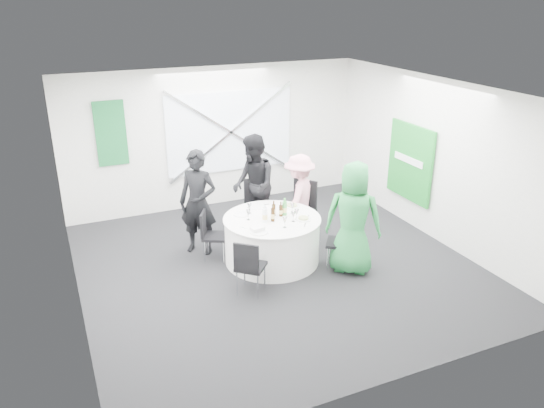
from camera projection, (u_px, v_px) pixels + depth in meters
name	position (u px, v px, depth m)	size (l,w,h in m)	color
floor	(277.00, 266.00, 8.53)	(6.00, 6.00, 0.00)	black
ceiling	(278.00, 91.00, 7.48)	(6.00, 6.00, 0.00)	silver
wall_back	(215.00, 138.00, 10.55)	(6.00, 6.00, 0.00)	silver
wall_front	(397.00, 274.00, 5.46)	(6.00, 6.00, 0.00)	silver
wall_left	(67.00, 215.00, 6.88)	(6.00, 6.00, 0.00)	silver
wall_right	(436.00, 160.00, 9.13)	(6.00, 6.00, 0.00)	silver
window_panel	(230.00, 132.00, 10.59)	(2.60, 0.03, 1.60)	silver
window_brace_a	(231.00, 132.00, 10.56)	(0.05, 0.05, 3.16)	silver
window_brace_b	(231.00, 132.00, 10.56)	(0.05, 0.05, 3.16)	silver
green_banner	(111.00, 133.00, 9.65)	(0.55, 0.04, 1.20)	#125A2E
green_sign	(410.00, 162.00, 9.69)	(0.05, 1.20, 1.40)	#178327
banquet_table	(272.00, 240.00, 8.55)	(1.56, 1.56, 0.76)	white
chair_back	(257.00, 202.00, 9.50)	(0.53, 0.54, 1.00)	black
chair_back_left	(210.00, 232.00, 8.59)	(0.51, 0.51, 0.83)	black
chair_back_right	(302.00, 204.00, 9.35)	(0.66, 0.66, 1.03)	black
chair_front_right	(345.00, 238.00, 8.28)	(0.56, 0.56, 0.89)	black
chair_front_left	(249.00, 264.00, 7.54)	(0.55, 0.55, 0.86)	black
person_man_back_left	(198.00, 203.00, 8.69)	(0.64, 0.42, 1.77)	black
person_man_back	(254.00, 185.00, 9.38)	(0.89, 0.49, 1.82)	black
person_woman_pink	(299.00, 196.00, 9.31)	(0.98, 0.45, 1.52)	pink
person_woman_green	(353.00, 218.00, 8.07)	(0.87, 0.57, 1.78)	#258940
plate_back	(256.00, 206.00, 8.84)	(0.28, 0.28, 0.01)	white
plate_back_left	(241.00, 214.00, 8.54)	(0.25, 0.25, 0.01)	white
plate_back_right	(292.00, 206.00, 8.85)	(0.26, 0.26, 0.04)	white
plate_front_right	(303.00, 219.00, 8.35)	(0.25, 0.25, 0.04)	white
plate_front_left	(259.00, 232.00, 7.90)	(0.26, 0.26, 0.01)	white
napkin	(257.00, 229.00, 7.93)	(0.20, 0.13, 0.06)	white
beer_bottle_a	(265.00, 213.00, 8.36)	(0.06, 0.06, 0.24)	#3D230B
beer_bottle_b	(274.00, 210.00, 8.48)	(0.06, 0.06, 0.25)	#3D230B
beer_bottle_c	(281.00, 211.00, 8.45)	(0.06, 0.06, 0.25)	#3D230B
beer_bottle_d	(273.00, 215.00, 8.26)	(0.06, 0.06, 0.28)	#3D230B
green_water_bottle	(285.00, 208.00, 8.49)	(0.08, 0.08, 0.29)	green
clear_water_bottle	(265.00, 215.00, 8.22)	(0.08, 0.08, 0.29)	white
wine_glass_a	(292.00, 206.00, 8.55)	(0.07, 0.07, 0.17)	white
wine_glass_b	(297.00, 212.00, 8.32)	(0.07, 0.07, 0.17)	white
wine_glass_c	(249.00, 206.00, 8.55)	(0.07, 0.07, 0.17)	white
wine_glass_d	(293.00, 214.00, 8.24)	(0.07, 0.07, 0.17)	white
wine_glass_e	(285.00, 220.00, 8.03)	(0.07, 0.07, 0.17)	white
wine_glass_f	(248.00, 212.00, 8.31)	(0.07, 0.07, 0.17)	white
fork_a	(244.00, 228.00, 8.06)	(0.01, 0.15, 0.01)	silver
knife_a	(264.00, 233.00, 7.89)	(0.01, 0.15, 0.01)	silver
fork_b	(305.00, 225.00, 8.16)	(0.01, 0.15, 0.01)	silver
knife_b	(308.00, 217.00, 8.44)	(0.01, 0.15, 0.01)	silver
fork_c	(267.00, 204.00, 8.94)	(0.01, 0.15, 0.01)	silver
knife_c	(251.00, 207.00, 8.84)	(0.01, 0.15, 0.01)	silver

